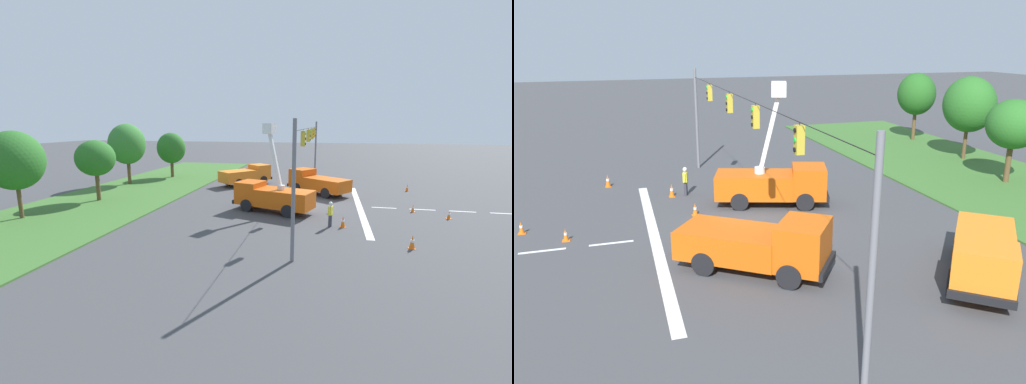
# 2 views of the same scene
# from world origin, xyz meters

# --- Properties ---
(ground_plane) EXTENTS (200.00, 200.00, 0.00)m
(ground_plane) POSITION_xyz_m (0.00, 0.00, 0.00)
(ground_plane) COLOR #424244
(grass_verge) EXTENTS (56.00, 12.00, 0.10)m
(grass_verge) POSITION_xyz_m (0.00, 18.00, 0.05)
(grass_verge) COLOR #3D6B2D
(grass_verge) RESTS_ON ground
(lane_markings) EXTENTS (17.60, 15.25, 0.01)m
(lane_markings) POSITION_xyz_m (0.00, -5.83, 0.00)
(lane_markings) COLOR silver
(lane_markings) RESTS_ON ground
(signal_gantry) EXTENTS (26.20, 0.33, 7.20)m
(signal_gantry) POSITION_xyz_m (0.05, -0.00, 4.58)
(signal_gantry) COLOR slate
(signal_gantry) RESTS_ON ground
(tree_west) EXTENTS (4.21, 3.79, 6.48)m
(tree_west) POSITION_xyz_m (-9.25, 20.43, 4.34)
(tree_west) COLOR brown
(tree_west) RESTS_ON ground
(tree_centre) EXTENTS (3.54, 3.36, 5.53)m
(tree_centre) POSITION_xyz_m (-2.76, 18.73, 3.91)
(tree_centre) COLOR brown
(tree_centre) RESTS_ON ground
(tree_east) EXTENTS (4.58, 3.92, 6.95)m
(tree_east) POSITION_xyz_m (5.64, 20.85, 4.65)
(tree_east) COLOR brown
(tree_east) RESTS_ON ground
(tree_far_east) EXTENTS (3.39, 3.70, 5.81)m
(tree_far_east) POSITION_xyz_m (11.56, 18.34, 3.83)
(tree_far_east) COLOR brown
(tree_far_east) RESTS_ON ground
(utility_truck_bucket_lift) EXTENTS (4.18, 6.79, 6.98)m
(utility_truck_bucket_lift) POSITION_xyz_m (-3.16, 2.69, 1.39)
(utility_truck_bucket_lift) COLOR #D6560F
(utility_truck_bucket_lift) RESTS_ON ground
(utility_truck_support_near) EXTENTS (5.67, 6.51, 2.35)m
(utility_truck_support_near) POSITION_xyz_m (4.85, -0.52, 1.19)
(utility_truck_support_near) COLOR #D6560F
(utility_truck_support_near) RESTS_ON ground
(utility_truck_support_far) EXTENTS (6.14, 5.68, 2.21)m
(utility_truck_support_far) POSITION_xyz_m (8.38, 7.56, 1.17)
(utility_truck_support_far) COLOR orange
(utility_truck_support_far) RESTS_ON ground
(road_worker) EXTENTS (0.62, 0.35, 1.77)m
(road_worker) POSITION_xyz_m (-6.47, -1.90, 1.00)
(road_worker) COLOR #383842
(road_worker) RESTS_ON ground
(traffic_cone_foreground_left) EXTENTS (0.36, 0.36, 0.74)m
(traffic_cone_foreground_left) POSITION_xyz_m (8.11, -9.79, 0.37)
(traffic_cone_foreground_left) COLOR orange
(traffic_cone_foreground_left) RESTS_ON ground
(traffic_cone_foreground_right) EXTENTS (0.36, 0.36, 0.81)m
(traffic_cone_foreground_right) POSITION_xyz_m (-9.79, -6.44, 0.40)
(traffic_cone_foreground_right) COLOR orange
(traffic_cone_foreground_right) RESTS_ON ground
(traffic_cone_mid_left) EXTENTS (0.36, 0.36, 0.62)m
(traffic_cone_mid_left) POSITION_xyz_m (-0.96, -8.39, 0.29)
(traffic_cone_mid_left) COLOR orange
(traffic_cone_mid_left) RESTS_ON ground
(traffic_cone_mid_right) EXTENTS (0.36, 0.36, 0.70)m
(traffic_cone_mid_right) POSITION_xyz_m (-2.66, -1.96, 0.34)
(traffic_cone_mid_right) COLOR orange
(traffic_cone_mid_right) RESTS_ON ground
(traffic_cone_near_bucket) EXTENTS (0.36, 0.36, 0.64)m
(traffic_cone_near_bucket) POSITION_xyz_m (-2.59, -10.54, 0.31)
(traffic_cone_near_bucket) COLOR orange
(traffic_cone_near_bucket) RESTS_ON ground
(traffic_cone_lane_edge_a) EXTENTS (0.36, 0.36, 0.81)m
(traffic_cone_lane_edge_a) POSITION_xyz_m (-6.40, -2.76, 0.40)
(traffic_cone_lane_edge_a) COLOR orange
(traffic_cone_lane_edge_a) RESTS_ON ground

